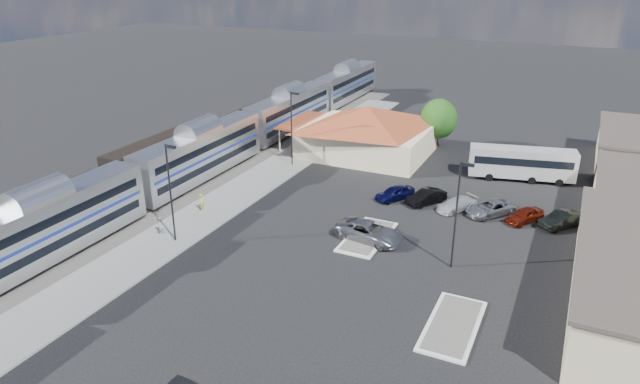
% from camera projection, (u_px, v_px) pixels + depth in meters
% --- Properties ---
extents(ground, '(280.00, 280.00, 0.00)m').
position_uv_depth(ground, '(317.00, 238.00, 50.93)').
color(ground, black).
rests_on(ground, ground).
extents(railbed, '(16.00, 100.00, 0.12)m').
position_uv_depth(railbed, '(184.00, 174.00, 65.89)').
color(railbed, '#4C4944').
rests_on(railbed, ground).
extents(platform, '(5.50, 92.00, 0.18)m').
position_uv_depth(platform, '(240.00, 192.00, 60.65)').
color(platform, gray).
rests_on(platform, ground).
extents(passenger_train, '(3.00, 104.00, 5.55)m').
position_uv_depth(passenger_train, '(201.00, 155.00, 63.33)').
color(passenger_train, silver).
rests_on(passenger_train, ground).
extents(freight_cars, '(2.80, 46.00, 4.00)m').
position_uv_depth(freight_cars, '(154.00, 158.00, 65.37)').
color(freight_cars, black).
rests_on(freight_cars, ground).
extents(station_depot, '(18.35, 12.24, 6.20)m').
position_uv_depth(station_depot, '(367.00, 130.00, 71.62)').
color(station_depot, beige).
rests_on(station_depot, ground).
extents(traffic_island_south, '(3.30, 7.50, 0.21)m').
position_uv_depth(traffic_island_south, '(367.00, 237.00, 50.98)').
color(traffic_island_south, silver).
rests_on(traffic_island_south, ground).
extents(traffic_island_north, '(3.30, 7.50, 0.21)m').
position_uv_depth(traffic_island_north, '(453.00, 325.00, 38.67)').
color(traffic_island_north, silver).
rests_on(traffic_island_north, ground).
extents(lamp_plat_s, '(1.08, 0.25, 9.00)m').
position_uv_depth(lamp_plat_s, '(171.00, 186.00, 48.18)').
color(lamp_plat_s, black).
rests_on(lamp_plat_s, ground).
extents(lamp_plat_n, '(1.08, 0.25, 9.00)m').
position_uv_depth(lamp_plat_n, '(292.00, 123.00, 66.59)').
color(lamp_plat_n, black).
rests_on(lamp_plat_n, ground).
extents(lamp_lot, '(1.08, 0.25, 9.00)m').
position_uv_depth(lamp_lot, '(458.00, 207.00, 44.12)').
color(lamp_lot, black).
rests_on(lamp_lot, ground).
extents(tree_depot, '(4.71, 4.71, 6.63)m').
position_uv_depth(tree_depot, '(439.00, 119.00, 73.31)').
color(tree_depot, '#382314').
rests_on(tree_depot, ground).
extents(suv, '(6.51, 3.80, 1.70)m').
position_uv_depth(suv, '(369.00, 232.00, 50.24)').
color(suv, gray).
rests_on(suv, ground).
extents(coach_bus, '(11.64, 4.87, 3.65)m').
position_uv_depth(coach_bus, '(522.00, 162.00, 63.58)').
color(coach_bus, silver).
rests_on(coach_bus, ground).
extents(person_a, '(0.59, 0.74, 1.76)m').
position_uv_depth(person_a, '(202.00, 202.00, 55.71)').
color(person_a, '#BFCF40').
rests_on(person_a, platform).
extents(person_b, '(0.73, 0.88, 1.64)m').
position_uv_depth(person_b, '(160.00, 226.00, 50.98)').
color(person_b, silver).
rests_on(person_b, platform).
extents(parked_car_a, '(3.91, 4.53, 1.47)m').
position_uv_depth(parked_car_a, '(395.00, 193.00, 58.80)').
color(parked_car_a, '#0C0D3F').
rests_on(parked_car_a, ground).
extents(parked_car_b, '(3.72, 4.62, 1.48)m').
position_uv_depth(parked_car_b, '(426.00, 197.00, 57.79)').
color(parked_car_b, black).
rests_on(parked_car_b, ground).
extents(parked_car_c, '(4.02, 4.68, 1.29)m').
position_uv_depth(parked_car_c, '(457.00, 204.00, 56.31)').
color(parked_car_c, white).
rests_on(parked_car_c, ground).
extents(parked_car_d, '(5.00, 5.43, 1.41)m').
position_uv_depth(parked_car_d, '(490.00, 208.00, 55.27)').
color(parked_car_d, gray).
rests_on(parked_car_d, ground).
extents(parked_car_e, '(3.64, 4.35, 1.40)m').
position_uv_depth(parked_car_e, '(524.00, 215.00, 53.76)').
color(parked_car_e, maroon).
rests_on(parked_car_e, ground).
extents(parked_car_f, '(4.05, 4.62, 1.51)m').
position_uv_depth(parked_car_f, '(561.00, 220.00, 52.73)').
color(parked_car_f, black).
rests_on(parked_car_f, ground).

